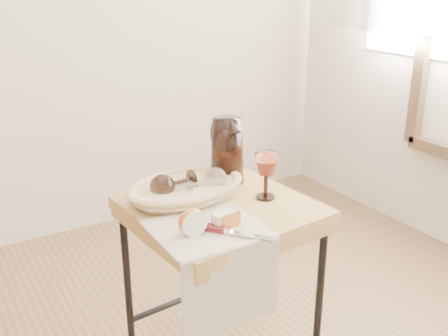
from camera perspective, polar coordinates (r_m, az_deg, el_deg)
side_table at (r=1.71m, az=-0.36°, el=-13.67°), size 0.54×0.54×0.63m
tea_towel at (r=1.40m, az=-1.86°, el=-6.70°), size 0.29×0.26×0.01m
bread_basket at (r=1.58m, az=-4.14°, el=-2.49°), size 0.35×0.26×0.05m
goblet_lying_a at (r=1.57m, az=-5.37°, el=-1.67°), size 0.13×0.09×0.08m
goblet_lying_b at (r=1.58m, az=-2.24°, el=-1.58°), size 0.12×0.08×0.07m
pitcher at (r=1.68m, az=0.34°, el=1.98°), size 0.20×0.26×0.26m
wine_goblet at (r=1.57m, az=4.64°, el=-0.81°), size 0.09×0.09×0.15m
apple_half at (r=1.36m, az=-3.60°, el=-5.83°), size 0.08×0.04×0.07m
apple_wedge at (r=1.39m, az=-0.02°, el=-5.70°), size 0.07×0.04×0.04m
table_knife at (r=1.36m, az=0.80°, el=-6.93°), size 0.16×0.19×0.02m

